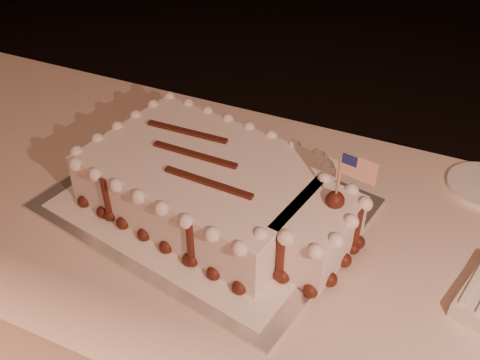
% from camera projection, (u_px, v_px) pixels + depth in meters
% --- Properties ---
extents(banquet_table, '(2.40, 0.80, 0.75)m').
position_uv_depth(banquet_table, '(263.00, 336.00, 1.32)').
color(banquet_table, beige).
rests_on(banquet_table, ground).
extents(cake_board, '(0.69, 0.57, 0.01)m').
position_uv_depth(cake_board, '(206.00, 204.00, 1.13)').
color(cake_board, silver).
rests_on(cake_board, banquet_table).
extents(doily, '(0.62, 0.52, 0.00)m').
position_uv_depth(doily, '(206.00, 202.00, 1.13)').
color(doily, white).
rests_on(doily, cake_board).
extents(sheet_cake, '(0.61, 0.41, 0.23)m').
position_uv_depth(sheet_cake, '(217.00, 187.00, 1.08)').
color(sheet_cake, white).
rests_on(sheet_cake, doily).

